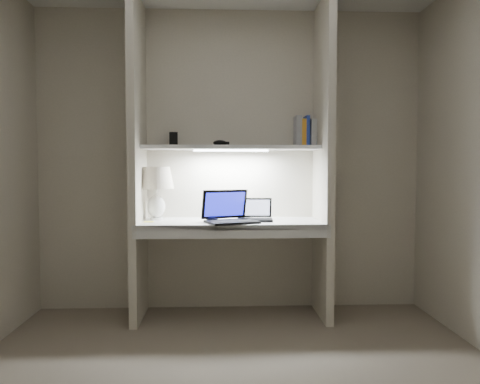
{
  "coord_description": "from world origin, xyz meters",
  "views": [
    {
      "loc": [
        -0.09,
        -2.45,
        1.19
      ],
      "look_at": [
        0.06,
        1.05,
        1.01
      ],
      "focal_mm": 35.0,
      "sensor_mm": 36.0,
      "label": 1
    }
  ],
  "objects": [
    {
      "name": "cable_coil",
      "position": [
        0.15,
        1.22,
        0.78
      ],
      "size": [
        0.12,
        0.12,
        0.01
      ],
      "primitive_type": "torus",
      "rotation": [
        0.0,
        0.0,
        0.28
      ],
      "color": "black",
      "rests_on": "desk"
    },
    {
      "name": "shelf_gadget",
      "position": [
        -0.09,
        1.37,
        1.39
      ],
      "size": [
        0.12,
        0.09,
        0.05
      ],
      "primitive_type": "ellipsoid",
      "rotation": [
        0.0,
        0.0,
        -0.06
      ],
      "color": "black",
      "rests_on": "shelf"
    },
    {
      "name": "laptop_netbook",
      "position": [
        0.19,
        1.24,
        0.81
      ],
      "size": [
        0.29,
        0.25,
        0.18
      ],
      "rotation": [
        0.0,
        0.0,
        -0.06
      ],
      "color": "black",
      "rests_on": "desk"
    },
    {
      "name": "laptop_main",
      "position": [
        -0.02,
        1.13,
        0.83
      ],
      "size": [
        0.46,
        0.43,
        0.25
      ],
      "rotation": [
        0.0,
        0.0,
        0.36
      ],
      "color": "black",
      "rests_on": "desk"
    },
    {
      "name": "table_lamp",
      "position": [
        -0.6,
        1.34,
        1.06
      ],
      "size": [
        0.29,
        0.29,
        0.43
      ],
      "color": "white",
      "rests_on": "desk"
    },
    {
      "name": "book_row",
      "position": [
        0.65,
        1.41,
        1.48
      ],
      "size": [
        0.24,
        0.17,
        0.25
      ],
      "color": "silver",
      "rests_on": "shelf"
    },
    {
      "name": "back_wall",
      "position": [
        0.0,
        1.5,
        1.25
      ],
      "size": [
        3.2,
        0.01,
        2.5
      ],
      "primitive_type": "cube",
      "color": "beige",
      "rests_on": "floor"
    },
    {
      "name": "desk",
      "position": [
        0.0,
        1.23,
        0.75
      ],
      "size": [
        1.4,
        0.55,
        0.04
      ],
      "primitive_type": "cube",
      "color": "white",
      "rests_on": "alcove_panel_left"
    },
    {
      "name": "speaker",
      "position": [
        0.11,
        1.4,
        0.84
      ],
      "size": [
        0.11,
        0.08,
        0.15
      ],
      "primitive_type": "cube",
      "rotation": [
        0.0,
        0.0,
        -0.06
      ],
      "color": "silver",
      "rests_on": "desk"
    },
    {
      "name": "alcove_panel_right",
      "position": [
        0.73,
        1.23,
        1.25
      ],
      "size": [
        0.06,
        0.55,
        2.5
      ],
      "primitive_type": "cube",
      "color": "beige",
      "rests_on": "floor"
    },
    {
      "name": "shelf",
      "position": [
        0.0,
        1.32,
        1.35
      ],
      "size": [
        1.4,
        0.36,
        0.03
      ],
      "primitive_type": "cube",
      "color": "silver",
      "rests_on": "back_wall"
    },
    {
      "name": "desk_apron",
      "position": [
        0.0,
        0.96,
        0.72
      ],
      "size": [
        1.46,
        0.03,
        0.1
      ],
      "primitive_type": "cube",
      "color": "silver",
      "rests_on": "desk"
    },
    {
      "name": "sticky_note",
      "position": [
        -0.64,
        1.18,
        0.77
      ],
      "size": [
        0.07,
        0.07,
        0.0
      ],
      "primitive_type": "cube",
      "rotation": [
        0.0,
        0.0,
        0.04
      ],
      "color": "yellow",
      "rests_on": "desk"
    },
    {
      "name": "mouse",
      "position": [
        -0.15,
        1.18,
        0.79
      ],
      "size": [
        0.11,
        0.08,
        0.03
      ],
      "primitive_type": "ellipsoid",
      "rotation": [
        0.0,
        0.0,
        -0.27
      ],
      "color": "black",
      "rests_on": "desk"
    },
    {
      "name": "alcove_panel_left",
      "position": [
        -0.73,
        1.23,
        1.25
      ],
      "size": [
        0.06,
        0.55,
        2.5
      ],
      "primitive_type": "cube",
      "color": "beige",
      "rests_on": "floor"
    },
    {
      "name": "shelf_box",
      "position": [
        -0.47,
        1.43,
        1.42
      ],
      "size": [
        0.07,
        0.06,
        0.12
      ],
      "primitive_type": "cube",
      "rotation": [
        0.0,
        0.0,
        0.12
      ],
      "color": "black",
      "rests_on": "shelf"
    },
    {
      "name": "strip_light",
      "position": [
        0.0,
        1.32,
        1.33
      ],
      "size": [
        0.6,
        0.04,
        0.02
      ],
      "primitive_type": "cube",
      "color": "white",
      "rests_on": "shelf"
    }
  ]
}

